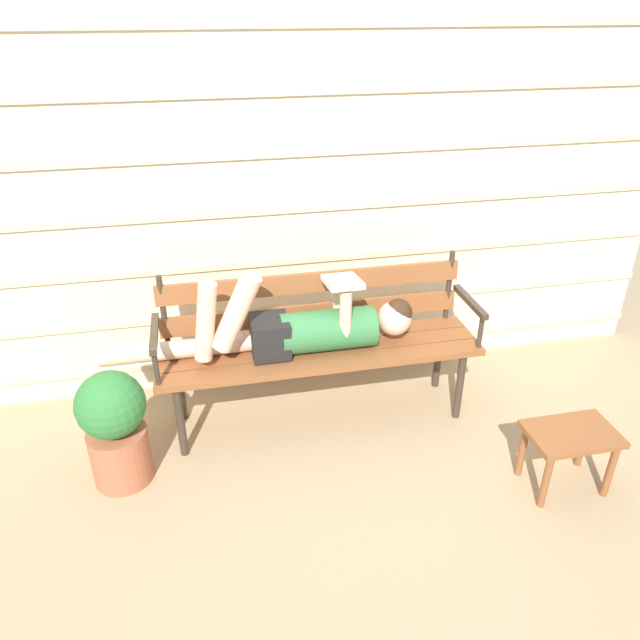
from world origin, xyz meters
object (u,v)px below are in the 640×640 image
(reclining_person, at_px, (301,327))
(footstool, at_px, (570,442))
(potted_plant, at_px, (115,426))
(park_bench, at_px, (318,336))

(reclining_person, distance_m, footstool, 1.46)
(footstool, distance_m, potted_plant, 2.22)
(park_bench, xyz_separation_m, reclining_person, (-0.10, -0.07, 0.10))
(park_bench, bearing_deg, footstool, -38.42)
(footstool, bearing_deg, potted_plant, 166.75)
(reclining_person, xyz_separation_m, potted_plant, (-0.98, -0.28, -0.28))
(park_bench, relative_size, reclining_person, 1.06)
(reclining_person, bearing_deg, park_bench, 32.59)
(footstool, bearing_deg, park_bench, 141.58)
(park_bench, height_order, potted_plant, park_bench)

